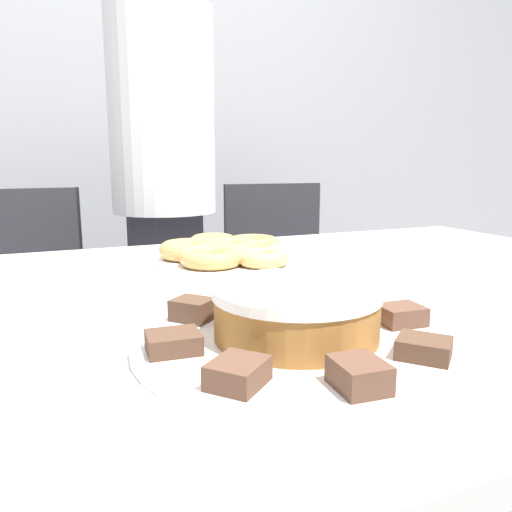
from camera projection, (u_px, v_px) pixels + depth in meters
name	position (u px, v px, depth m)	size (l,w,h in m)	color
wall_back	(108.00, 85.00, 2.20)	(8.00, 0.05, 2.60)	#A8AAAD
table	(244.00, 334.00, 0.84)	(1.82, 1.05, 0.76)	silver
person_standing	(164.00, 196.00, 1.65)	(0.34, 0.34, 1.63)	#383842
office_chair_left	(26.00, 340.00, 1.57)	(0.45, 0.45, 0.88)	black
office_chair_right	(285.00, 307.00, 1.92)	(0.48, 0.48, 0.88)	black
plate_cake	(296.00, 341.00, 0.59)	(0.38, 0.38, 0.01)	white
plate_donuts	(234.00, 260.00, 1.06)	(0.34, 0.34, 0.01)	white
frosted_cake	(296.00, 311.00, 0.58)	(0.20, 0.20, 0.06)	#9E662D
lamington_0	(401.00, 315.00, 0.63)	(0.06, 0.05, 0.02)	brown
lamington_1	(333.00, 296.00, 0.71)	(0.06, 0.06, 0.03)	#513828
lamington_2	(256.00, 295.00, 0.72)	(0.05, 0.06, 0.03)	#513828
lamington_3	(193.00, 309.00, 0.65)	(0.06, 0.07, 0.03)	#513828
lamington_4	(174.00, 342.00, 0.54)	(0.06, 0.05, 0.02)	#513828
lamington_5	(238.00, 373.00, 0.46)	(0.07, 0.07, 0.02)	brown
lamington_6	(359.00, 375.00, 0.45)	(0.05, 0.05, 0.03)	brown
lamington_7	(424.00, 348.00, 0.52)	(0.07, 0.07, 0.02)	#513828
donut_0	(234.00, 249.00, 1.06)	(0.11, 0.11, 0.04)	tan
donut_1	(253.00, 245.00, 1.12)	(0.12, 0.12, 0.04)	#D18E4C
donut_2	(213.00, 243.00, 1.14)	(0.11, 0.11, 0.04)	#D18E4C
donut_3	(189.00, 250.00, 1.05)	(0.13, 0.13, 0.04)	tan
donut_4	(209.00, 258.00, 0.98)	(0.12, 0.12, 0.03)	tan
donut_5	(263.00, 258.00, 0.98)	(0.10, 0.10, 0.03)	#E5AD66
donut_6	(257.00, 251.00, 1.07)	(0.10, 0.10, 0.03)	#E5AD66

